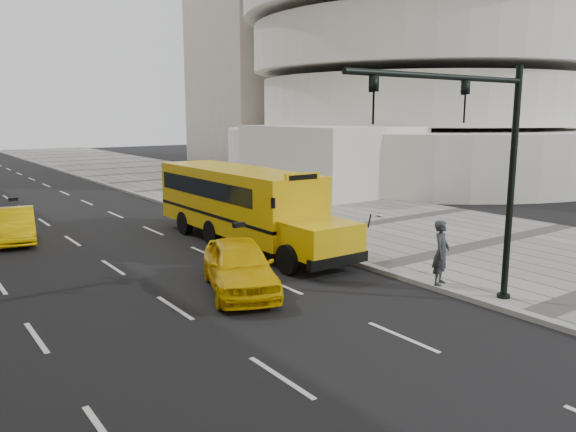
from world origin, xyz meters
TOP-DOWN VIEW (x-y plane):
  - ground at (0.00, 0.00)m, footprint 140.00×140.00m
  - sidewalk_museum at (12.00, 0.00)m, footprint 12.00×140.00m
  - curb_museum at (6.00, 0.00)m, footprint 0.30×140.00m
  - guggenheim at (29.37, 18.51)m, footprint 33.20×42.20m
  - school_bus at (4.50, 0.71)m, footprint 2.96×11.56m
  - taxi_near at (1.20, -4.75)m, footprint 3.33×4.88m
  - taxi_far at (-2.88, 6.24)m, footprint 2.13×4.33m
  - pedestrian at (6.15, -8.09)m, footprint 0.83×0.71m
  - traffic_signal at (5.19, -9.93)m, footprint 6.18×0.36m

SIDE VIEW (x-z plane):
  - ground at x=0.00m, z-range 0.00..0.00m
  - sidewalk_museum at x=12.00m, z-range 0.00..0.15m
  - curb_museum at x=6.00m, z-range 0.00..0.15m
  - taxi_far at x=-2.88m, z-range 0.00..1.36m
  - taxi_near at x=1.20m, z-range 0.00..1.54m
  - pedestrian at x=6.15m, z-range 0.15..2.09m
  - school_bus at x=4.50m, z-range 0.17..3.36m
  - traffic_signal at x=5.19m, z-range 0.89..7.29m
  - guggenheim at x=29.37m, z-range -3.92..31.08m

